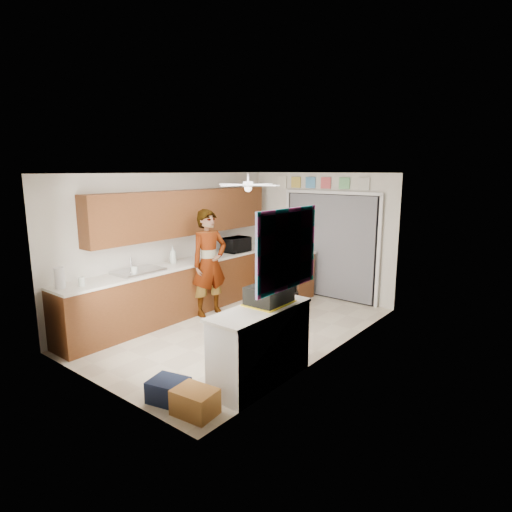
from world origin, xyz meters
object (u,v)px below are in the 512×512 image
Objects in this scene: navy_crate at (168,390)px; dog at (290,301)px; paper_towel_roll at (60,278)px; cardboard_box at (195,402)px; suitcase at (269,294)px; soap_bottle at (173,255)px; man at (209,263)px; microwave at (236,245)px.

navy_crate is 0.85× the size of dog.
paper_towel_roll reaches higher than cardboard_box.
paper_towel_roll is at bearing -155.86° from suitcase.
navy_crate is at bearing -113.57° from suitcase.
cardboard_box reaches higher than navy_crate.
navy_crate is at bearing 180.00° from cardboard_box.
soap_bottle reaches higher than suitcase.
suitcase reaches higher than cardboard_box.
dog is (-0.69, 3.43, 0.06)m from navy_crate.
man reaches higher than navy_crate.
soap_bottle is 0.16× the size of man.
dog is at bearing 117.04° from suitcase.
cardboard_box is at bearing 1.10° from paper_towel_roll.
microwave is at bearing 29.95° from man.
dog is (1.35, -0.06, -0.90)m from microwave.
microwave is 4.16m from navy_crate.
navy_crate is 3.50m from dog.
paper_towel_roll is 2.95m from suitcase.
man is at bearing 131.78° from cardboard_box.
soap_bottle is 0.69× the size of cardboard_box.
paper_towel_roll reaches higher than dog.
navy_crate is at bearing -42.21° from soap_bottle.
soap_bottle is 0.75× the size of navy_crate.
dog is (1.52, 1.43, -0.90)m from soap_bottle.
paper_towel_roll reaches higher than suitcase.
microwave reaches higher than cardboard_box.
man reaches higher than paper_towel_roll.
cardboard_box is (2.60, 0.05, -0.95)m from paper_towel_roll.
microwave is at bearing 83.77° from soap_bottle.
soap_bottle is 2.82m from suitcase.
soap_bottle is 0.65m from man.
microwave and paper_towel_roll have the same top height.
paper_towel_roll is 2.50m from man.
microwave is 1.73× the size of soap_bottle.
paper_towel_roll is 2.38m from navy_crate.
soap_bottle reaches higher than navy_crate.
man is at bearing -133.95° from dog.
man is (-2.15, 2.41, 0.80)m from cardboard_box.
paper_towel_roll is 0.66× the size of cardboard_box.
suitcase reaches higher than navy_crate.
soap_bottle is 2.05m from paper_towel_roll.
paper_towel_roll is at bearing -111.89° from dog.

